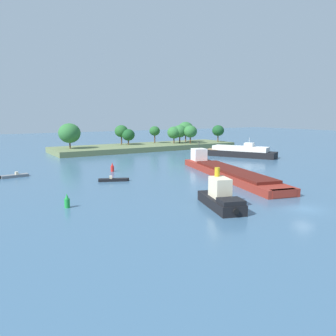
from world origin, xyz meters
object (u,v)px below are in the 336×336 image
cargo_barge (227,172)px  small_motorboat (113,180)px  channel_buoy_green (67,202)px  white_riverboat (240,152)px  tugboat (221,198)px  fishing_skiff (15,176)px  channel_buoy_red (112,168)px

cargo_barge → small_motorboat: 22.30m
cargo_barge → channel_buoy_green: 33.70m
small_motorboat → channel_buoy_green: bearing=-131.8°
white_riverboat → channel_buoy_green: 63.50m
cargo_barge → white_riverboat: 32.24m
tugboat → fishing_skiff: tugboat is taller
white_riverboat → tugboat: 55.34m
cargo_barge → small_motorboat: cargo_barge is taller
channel_buoy_green → tugboat: bearing=-31.6°
cargo_barge → small_motorboat: size_ratio=6.58×
tugboat → channel_buoy_green: size_ratio=5.18×
cargo_barge → white_riverboat: cargo_barge is taller
channel_buoy_red → cargo_barge: bearing=-45.0°
cargo_barge → channel_buoy_green: (-33.12, -6.25, -0.14)m
tugboat → channel_buoy_red: tugboat is taller
white_riverboat → tugboat: bearing=-136.0°
tugboat → small_motorboat: size_ratio=1.81×
cargo_barge → channel_buoy_green: cargo_barge is taller
tugboat → channel_buoy_red: (-1.27, 34.01, -0.51)m
cargo_barge → channel_buoy_red: size_ratio=18.79×
channel_buoy_green → channel_buoy_red: bearing=55.7°
white_riverboat → channel_buoy_red: bearing=-173.9°
white_riverboat → tugboat: white_riverboat is taller
small_motorboat → channel_buoy_red: size_ratio=2.86×
tugboat → channel_buoy_green: 20.25m
cargo_barge → fishing_skiff: bearing=149.9°
small_motorboat → channel_buoy_green: size_ratio=2.86×
small_motorboat → white_riverboat: bearing=17.7°
tugboat → channel_buoy_green: (-17.24, 10.60, -0.51)m
tugboat → channel_buoy_red: 34.04m
cargo_barge → white_riverboat: size_ratio=1.78×
channel_buoy_green → cargo_barge: bearing=10.7°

